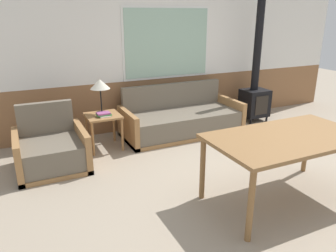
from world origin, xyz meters
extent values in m
plane|color=gray|center=(0.00, 0.00, 0.00)|extent=(16.00, 16.00, 0.00)
cube|color=#8E603D|center=(0.00, 2.63, 0.44)|extent=(7.20, 0.06, 0.89)
cube|color=white|center=(0.00, 2.63, 1.79)|extent=(7.20, 0.06, 1.81)
cube|color=white|center=(-0.28, 2.59, 1.51)|extent=(1.66, 0.01, 1.24)
cube|color=#99BCA8|center=(-0.28, 2.58, 1.51)|extent=(1.58, 0.02, 1.16)
cube|color=#9E7042|center=(-0.28, 1.99, 0.03)|extent=(2.05, 0.88, 0.06)
cube|color=#6B6051|center=(-0.28, 1.97, 0.23)|extent=(1.89, 0.80, 0.33)
cube|color=#6B6051|center=(-0.28, 2.38, 0.61)|extent=(1.89, 0.10, 0.43)
cube|color=#9E7042|center=(-1.26, 1.99, 0.27)|extent=(0.08, 0.88, 0.53)
cube|color=#9E7042|center=(0.71, 1.99, 0.27)|extent=(0.08, 0.88, 0.53)
cube|color=#9E7042|center=(-2.49, 1.54, 0.03)|extent=(0.91, 0.87, 0.06)
cube|color=#6B6051|center=(-2.49, 1.52, 0.22)|extent=(0.75, 0.79, 0.33)
cube|color=#6B6051|center=(-2.49, 1.92, 0.61)|extent=(0.75, 0.10, 0.45)
cube|color=#9E7042|center=(-2.90, 1.54, 0.26)|extent=(0.08, 0.87, 0.53)
cube|color=#9E7042|center=(-2.08, 1.54, 0.26)|extent=(0.08, 0.87, 0.53)
cube|color=#9E7042|center=(-1.67, 1.95, 0.52)|extent=(0.51, 0.51, 0.03)
cylinder|color=#9E7042|center=(-1.89, 1.73, 0.25)|extent=(0.04, 0.04, 0.51)
cylinder|color=#9E7042|center=(-1.44, 1.73, 0.25)|extent=(0.04, 0.04, 0.51)
cylinder|color=#9E7042|center=(-1.89, 2.18, 0.25)|extent=(0.04, 0.04, 0.51)
cylinder|color=#9E7042|center=(-1.44, 2.18, 0.25)|extent=(0.04, 0.04, 0.51)
cylinder|color=black|center=(-1.66, 2.04, 0.55)|extent=(0.17, 0.17, 0.02)
cylinder|color=black|center=(-1.66, 2.04, 0.74)|extent=(0.02, 0.02, 0.36)
cone|color=beige|center=(-1.66, 2.04, 1.00)|extent=(0.30, 0.30, 0.14)
cube|color=white|center=(-1.66, 1.86, 0.55)|extent=(0.17, 0.16, 0.02)
cube|color=#2D7F3D|center=(-1.67, 1.87, 0.57)|extent=(0.22, 0.16, 0.02)
cube|color=#994C84|center=(-1.68, 1.87, 0.59)|extent=(0.20, 0.15, 0.02)
cube|color=olive|center=(-0.27, -0.39, 0.75)|extent=(1.70, 0.95, 0.04)
cylinder|color=olive|center=(-1.06, -0.80, 0.36)|extent=(0.06, 0.06, 0.73)
cylinder|color=olive|center=(-1.06, 0.03, 0.36)|extent=(0.06, 0.06, 0.73)
cylinder|color=olive|center=(0.52, 0.03, 0.36)|extent=(0.06, 0.06, 0.73)
cylinder|color=black|center=(1.16, 1.91, 0.05)|extent=(0.04, 0.04, 0.10)
cylinder|color=black|center=(1.54, 1.91, 0.05)|extent=(0.04, 0.04, 0.10)
cylinder|color=black|center=(1.16, 2.25, 0.05)|extent=(0.04, 0.04, 0.10)
cylinder|color=black|center=(1.54, 2.25, 0.05)|extent=(0.04, 0.04, 0.10)
cube|color=black|center=(1.35, 2.08, 0.36)|extent=(0.48, 0.42, 0.52)
cube|color=black|center=(1.35, 1.87, 0.36)|extent=(0.29, 0.01, 0.36)
cylinder|color=black|center=(1.35, 2.12, 1.50)|extent=(0.14, 0.14, 1.77)
camera|label=1|loc=(-2.81, -2.77, 1.99)|focal=35.00mm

